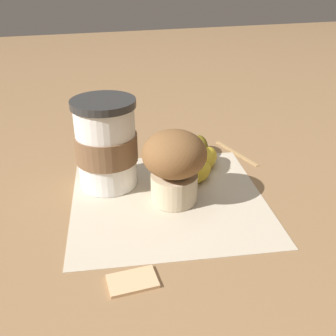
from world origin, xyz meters
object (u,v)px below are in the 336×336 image
object	(u,v)px
banana	(202,158)
sugar_packet	(132,280)
muffin	(174,163)
coffee_cup	(106,144)

from	to	relation	value
banana	sugar_packet	size ratio (longest dim) A/B	2.82
muffin	banana	bearing A→B (deg)	47.59
banana	sugar_packet	xyz separation A→B (m)	(-0.16, -0.22, -0.01)
muffin	sugar_packet	size ratio (longest dim) A/B	2.00
coffee_cup	sugar_packet	world-z (taller)	coffee_cup
banana	sugar_packet	distance (m)	0.27
coffee_cup	muffin	bearing A→B (deg)	-42.62
coffee_cup	muffin	world-z (taller)	coffee_cup
coffee_cup	muffin	xyz separation A→B (m)	(0.08, -0.07, -0.01)
muffin	banana	distance (m)	0.12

